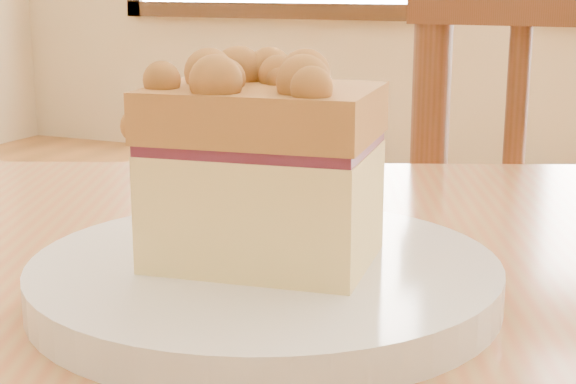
{
  "coord_description": "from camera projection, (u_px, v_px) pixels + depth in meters",
  "views": [
    {
      "loc": [
        0.01,
        -0.2,
        0.91
      ],
      "look_at": [
        -0.18,
        0.22,
        0.8
      ],
      "focal_mm": 55.0,
      "sensor_mm": 36.0,
      "label": 1
    }
  ],
  "objects": [
    {
      "name": "plate",
      "position": [
        265.0,
        280.0,
        0.46
      ],
      "size": [
        0.24,
        0.24,
        0.02
      ],
      "color": "white",
      "rests_on": "cafe_table_main"
    },
    {
      "name": "cake_slice",
      "position": [
        261.0,
        164.0,
        0.44
      ],
      "size": [
        0.13,
        0.1,
        0.11
      ],
      "rotation": [
        0.0,
        0.0,
        0.13
      ],
      "color": "#FFD690",
      "rests_on": "plate"
    }
  ]
}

